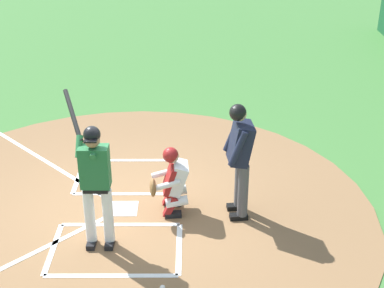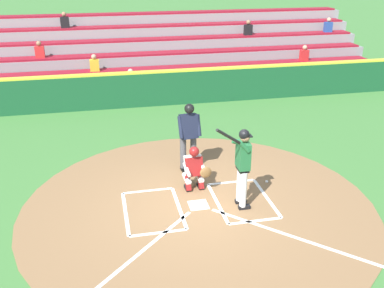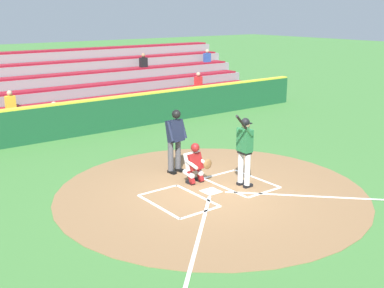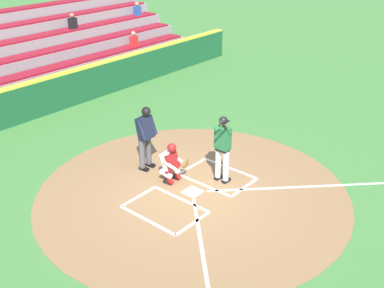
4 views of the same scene
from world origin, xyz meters
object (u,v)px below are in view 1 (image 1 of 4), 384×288
batter (95,178)px  catcher (172,180)px  plate_umpire (240,153)px  baseball (162,288)px

batter → catcher: size_ratio=1.88×
batter → plate_umpire: bearing=-69.2°
plate_umpire → catcher: bearing=86.0°
plate_umpire → baseball: (-1.77, 1.10, -1.04)m
batter → plate_umpire: (0.78, -2.04, -0.02)m
batter → plate_umpire: 2.18m
baseball → catcher: bearing=-2.5°
batter → catcher: 1.42m
batter → baseball: (-0.99, -0.94, -1.06)m
batter → baseball: size_ratio=28.76×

